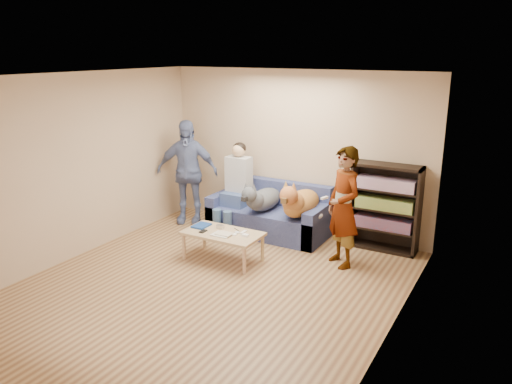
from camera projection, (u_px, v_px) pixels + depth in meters
The scene contains 27 objects.
ground at pixel (210, 287), 6.30m from camera, with size 5.00×5.00×0.00m, color brown.
ceiling at pixel (204, 76), 5.58m from camera, with size 5.00×5.00×0.00m, color white.
wall_back at pixel (295, 152), 8.03m from camera, with size 4.50×4.50×0.00m, color tan.
wall_front at pixel (21, 264), 3.84m from camera, with size 4.50×4.50×0.00m, color tan.
wall_left at pixel (75, 167), 7.00m from camera, with size 5.00×5.00×0.00m, color tan.
wall_right at pixel (396, 218), 4.88m from camera, with size 5.00×5.00×0.00m, color tan.
blanket at pixel (311, 214), 7.52m from camera, with size 0.37×0.31×0.13m, color silver.
person_standing_right at pixel (343, 207), 6.74m from camera, with size 0.61×0.40×1.67m, color gray.
person_standing_left at pixel (187, 172), 8.45m from camera, with size 1.04×0.43×1.78m, color #6D7BAF.
held_controller at pixel (324, 198), 6.62m from camera, with size 0.04×0.11×0.03m, color white.
notebook_blue at pixel (201, 226), 7.22m from camera, with size 0.20×0.26×0.03m, color navy.
papers at pixel (222, 235), 6.88m from camera, with size 0.26×0.20×0.01m, color beige.
magazine at pixel (224, 234), 6.88m from camera, with size 0.22×0.17×0.01m, color beige.
camera_silver at pixel (220, 227), 7.14m from camera, with size 0.11×0.06×0.05m, color silver.
controller_a at pixel (243, 232), 6.94m from camera, with size 0.04×0.13×0.03m, color white.
controller_b at pixel (246, 235), 6.84m from camera, with size 0.09×0.06×0.03m, color white.
headphone_cup_a at pixel (234, 235), 6.88m from camera, with size 0.07×0.07×0.02m, color white.
headphone_cup_b at pixel (237, 233), 6.95m from camera, with size 0.07×0.07×0.02m, color silver.
pen_orange at pixel (215, 235), 6.87m from camera, with size 0.01×0.01×0.14m, color #CD551C.
pen_black at pixel (237, 230), 7.09m from camera, with size 0.01×0.01×0.14m, color black.
wallet at pixel (203, 231), 7.01m from camera, with size 0.07×0.12×0.01m, color black.
sofa at pixel (270, 216), 8.09m from camera, with size 1.90×0.85×0.82m.
person_seated at pixel (236, 184), 8.12m from camera, with size 0.40×0.73×1.47m.
dog_gray at pixel (262, 199), 7.85m from camera, with size 0.38×1.24×0.55m.
dog_tan at pixel (299, 202), 7.57m from camera, with size 0.44×1.18×0.64m.
coffee_table at pixel (223, 235), 7.01m from camera, with size 1.10×0.60×0.42m.
bookshelf at pixel (385, 205), 7.33m from camera, with size 1.00×0.34×1.30m.
Camera 1 is at (3.31, -4.70, 2.90)m, focal length 35.00 mm.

